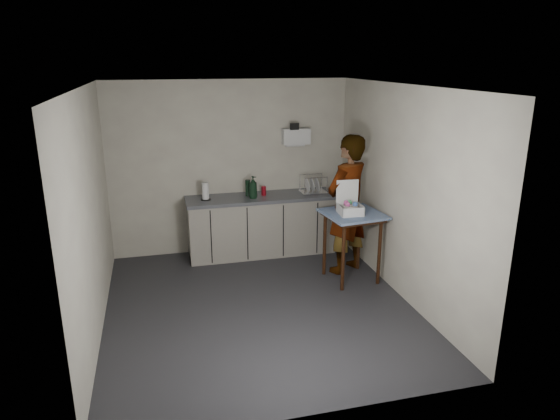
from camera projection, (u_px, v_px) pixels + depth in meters
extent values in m
plane|color=#28282D|center=(259.00, 306.00, 6.05)|extent=(4.00, 4.00, 0.00)
cube|color=beige|center=(231.00, 168.00, 7.52)|extent=(3.60, 0.02, 2.60)
cube|color=beige|center=(401.00, 193.00, 6.10)|extent=(0.02, 4.00, 2.60)
cube|color=beige|center=(92.00, 215.00, 5.25)|extent=(0.02, 4.00, 2.60)
cube|color=white|center=(256.00, 87.00, 5.30)|extent=(3.60, 4.00, 0.01)
cube|color=black|center=(262.00, 250.00, 7.71)|extent=(2.20, 0.52, 0.08)
cube|color=#A59F93|center=(261.00, 226.00, 7.60)|extent=(2.20, 0.58, 0.86)
cube|color=#54585F|center=(261.00, 198.00, 7.47)|extent=(2.24, 0.62, 0.05)
cube|color=black|center=(211.00, 237.00, 7.14)|extent=(0.02, 0.01, 0.80)
cube|color=black|center=(247.00, 234.00, 7.27)|extent=(0.02, 0.01, 0.80)
cube|color=black|center=(283.00, 231.00, 7.39)|extent=(0.01, 0.01, 0.80)
cube|color=black|center=(317.00, 228.00, 7.52)|extent=(0.02, 0.01, 0.80)
cube|color=white|center=(296.00, 136.00, 7.56)|extent=(0.42, 0.16, 0.24)
cube|color=white|center=(295.00, 145.00, 7.65)|extent=(0.30, 0.06, 0.04)
cube|color=black|center=(294.00, 127.00, 7.42)|extent=(0.14, 0.02, 0.10)
cylinder|color=#341A0B|center=(343.00, 259.00, 6.36)|extent=(0.05, 0.05, 0.87)
cylinder|color=#341A0B|center=(379.00, 253.00, 6.54)|extent=(0.05, 0.05, 0.87)
cylinder|color=#341A0B|center=(325.00, 245.00, 6.83)|extent=(0.05, 0.05, 0.87)
cylinder|color=#341A0B|center=(359.00, 240.00, 7.02)|extent=(0.05, 0.05, 0.87)
cube|color=#341A0B|center=(353.00, 217.00, 6.55)|extent=(0.72, 0.72, 0.04)
cube|color=#194898|center=(353.00, 214.00, 6.54)|extent=(0.81, 0.81, 0.03)
imported|color=#B2A593|center=(347.00, 205.00, 6.81)|extent=(0.84, 0.74, 1.93)
imported|color=black|center=(253.00, 187.00, 7.29)|extent=(0.18, 0.18, 0.33)
cylinder|color=red|center=(264.00, 191.00, 7.48)|extent=(0.07, 0.07, 0.14)
cylinder|color=black|center=(248.00, 188.00, 7.44)|extent=(0.07, 0.07, 0.24)
cylinder|color=black|center=(206.00, 199.00, 7.26)|extent=(0.15, 0.15, 0.01)
cylinder|color=white|center=(205.00, 191.00, 7.22)|extent=(0.10, 0.10, 0.25)
cube|color=white|center=(313.00, 192.00, 7.64)|extent=(0.39, 0.29, 0.02)
cylinder|color=white|center=(305.00, 186.00, 7.44)|extent=(0.01, 0.01, 0.25)
cylinder|color=white|center=(327.00, 185.00, 7.52)|extent=(0.01, 0.01, 0.25)
cylinder|color=white|center=(300.00, 182.00, 7.67)|extent=(0.01, 0.01, 0.25)
cylinder|color=white|center=(322.00, 181.00, 7.76)|extent=(0.01, 0.01, 0.25)
cylinder|color=white|center=(307.00, 185.00, 7.58)|extent=(0.05, 0.21, 0.21)
cylinder|color=white|center=(312.00, 185.00, 7.60)|extent=(0.05, 0.21, 0.21)
cylinder|color=white|center=(317.00, 184.00, 7.62)|extent=(0.05, 0.21, 0.21)
cube|color=white|center=(350.00, 214.00, 6.49)|extent=(0.32, 0.32, 0.01)
cube|color=white|center=(354.00, 212.00, 6.33)|extent=(0.30, 0.03, 0.11)
cube|color=white|center=(347.00, 206.00, 6.60)|extent=(0.30, 0.03, 0.11)
cube|color=white|center=(340.00, 210.00, 6.44)|extent=(0.03, 0.30, 0.11)
cube|color=white|center=(361.00, 209.00, 6.49)|extent=(0.03, 0.30, 0.11)
cube|color=white|center=(347.00, 191.00, 6.55)|extent=(0.30, 0.03, 0.30)
cylinder|color=silver|center=(350.00, 209.00, 6.47)|extent=(0.20, 0.20, 0.11)
sphere|color=#EB56AF|center=(348.00, 204.00, 6.41)|extent=(0.07, 0.07, 0.07)
sphere|color=#507FDB|center=(355.00, 204.00, 6.42)|extent=(0.07, 0.07, 0.07)
sphere|color=#61ED87|center=(349.00, 203.00, 6.49)|extent=(0.07, 0.07, 0.07)
sphere|color=#EB56AF|center=(346.00, 203.00, 6.48)|extent=(0.07, 0.07, 0.07)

